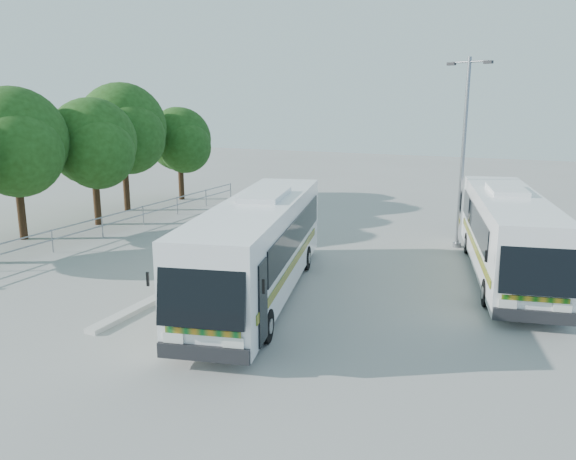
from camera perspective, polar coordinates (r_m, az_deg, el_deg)
The scene contains 10 objects.
ground at distance 19.95m, azimuth -2.58°, elevation -5.41°, with size 100.00×100.00×0.00m, color gray.
kerb_divider at distance 22.66m, azimuth -5.48°, elevation -3.00°, with size 0.40×16.00×0.15m, color #B2B2AD.
railing at distance 28.51m, azimuth -17.03°, elevation 1.18°, with size 0.06×22.00×1.00m.
tree_far_b at distance 28.24m, azimuth -26.00°, elevation 8.19°, with size 5.33×5.03×6.96m.
tree_far_c at distance 30.27m, azimuth -19.15°, elevation 8.43°, with size 4.97×4.69×6.49m.
tree_far_d at distance 33.78m, azimuth -16.37°, elevation 9.97°, with size 5.62×5.30×7.33m.
tree_far_e at distance 36.97m, azimuth -10.89°, elevation 9.03°, with size 4.54×4.28×5.92m.
coach_main at distance 18.24m, azimuth -2.99°, elevation -1.55°, with size 4.84×11.51×3.13m.
coach_adjacent at distance 21.76m, azimuth 21.37°, elevation -0.26°, with size 4.36×11.01×3.00m.
lamppost at distance 25.15m, azimuth 17.42°, elevation 8.19°, with size 1.91×0.82×8.06m.
Camera 1 is at (8.63, -16.85, 6.29)m, focal length 35.00 mm.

